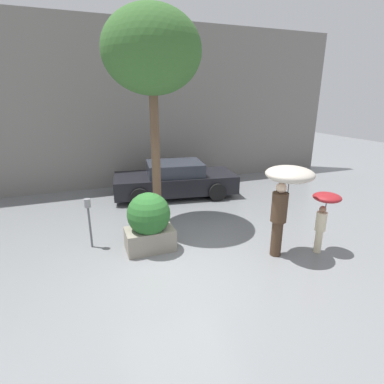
# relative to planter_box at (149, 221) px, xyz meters

# --- Properties ---
(ground_plane) EXTENTS (40.00, 40.00, 0.00)m
(ground_plane) POSITION_rel_planter_box_xyz_m (0.38, -0.94, -0.70)
(ground_plane) COLOR slate
(building_facade) EXTENTS (18.00, 0.30, 6.00)m
(building_facade) POSITION_rel_planter_box_xyz_m (0.38, 5.56, 2.30)
(building_facade) COLOR gray
(building_facade) RESTS_ON ground
(planter_box) EXTENTS (1.09, 0.97, 1.36)m
(planter_box) POSITION_rel_planter_box_xyz_m (0.00, 0.00, 0.00)
(planter_box) COLOR gray
(planter_box) RESTS_ON ground
(person_adult) EXTENTS (1.00, 1.00, 2.02)m
(person_adult) POSITION_rel_planter_box_xyz_m (2.67, -1.26, 0.89)
(person_adult) COLOR #473323
(person_adult) RESTS_ON ground
(person_child) EXTENTS (0.60, 0.60, 1.39)m
(person_child) POSITION_rel_planter_box_xyz_m (3.60, -1.45, 0.35)
(person_child) COLOR beige
(person_child) RESTS_ON ground
(parked_car_near) EXTENTS (4.38, 2.40, 1.20)m
(parked_car_near) POSITION_rel_planter_box_xyz_m (1.74, 3.59, -0.13)
(parked_car_near) COLOR black
(parked_car_near) RESTS_ON ground
(street_tree) EXTENTS (2.39, 2.39, 5.42)m
(street_tree) POSITION_rel_planter_box_xyz_m (0.56, 1.47, 3.67)
(street_tree) COLOR brown
(street_tree) RESTS_ON ground
(parking_meter) EXTENTS (0.14, 0.14, 1.20)m
(parking_meter) POSITION_rel_planter_box_xyz_m (-1.26, 0.59, 0.17)
(parking_meter) COLOR #595B60
(parking_meter) RESTS_ON ground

